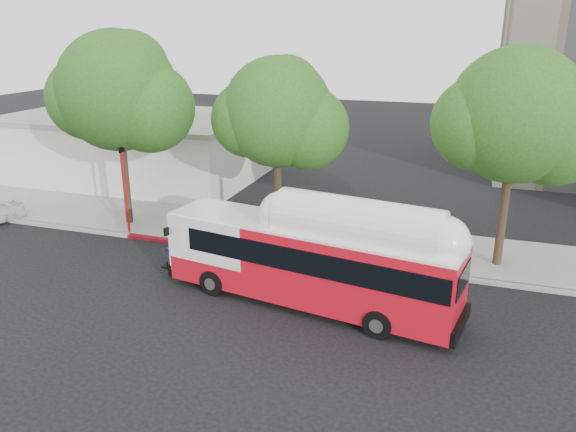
{
  "coord_description": "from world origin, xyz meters",
  "views": [
    {
      "loc": [
        7.45,
        -18.0,
        9.82
      ],
      "look_at": [
        0.5,
        3.0,
        2.29
      ],
      "focal_mm": 35.0,
      "sensor_mm": 36.0,
      "label": 1
    }
  ],
  "objects": [
    {
      "name": "low_commercial_bldg",
      "position": [
        -14.0,
        14.0,
        2.15
      ],
      "size": [
        16.2,
        10.2,
        4.25
      ],
      "color": "silver",
      "rests_on": "ground"
    },
    {
      "name": "curb_strip",
      "position": [
        0.0,
        3.9,
        0.07
      ],
      "size": [
        60.0,
        0.3,
        0.15
      ],
      "primitive_type": "cube",
      "color": "gray",
      "rests_on": "ground"
    },
    {
      "name": "sidewalk",
      "position": [
        0.0,
        6.5,
        0.07
      ],
      "size": [
        60.0,
        5.0,
        0.15
      ],
      "primitive_type": "cube",
      "color": "gray",
      "rests_on": "ground"
    },
    {
      "name": "red_curb_segment",
      "position": [
        -3.0,
        3.9,
        0.08
      ],
      "size": [
        10.0,
        0.32,
        0.16
      ],
      "primitive_type": "cube",
      "color": "maroon",
      "rests_on": "ground"
    },
    {
      "name": "street_tree_right",
      "position": [
        9.44,
        5.86,
        6.26
      ],
      "size": [
        6.21,
        5.4,
        9.18
      ],
      "color": "#2D2116",
      "rests_on": "ground"
    },
    {
      "name": "transit_bus",
      "position": [
        2.35,
        0.03,
        1.63
      ],
      "size": [
        11.96,
        4.23,
        3.48
      ],
      "rotation": [
        0.0,
        0.0,
        -0.17
      ],
      "color": "red",
      "rests_on": "ground"
    },
    {
      "name": "street_tree_left",
      "position": [
        -8.53,
        5.56,
        6.6
      ],
      "size": [
        6.67,
        5.8,
        9.74
      ],
      "color": "#2D2116",
      "rests_on": "ground"
    },
    {
      "name": "street_tree_mid",
      "position": [
        -0.59,
        6.06,
        5.91
      ],
      "size": [
        5.75,
        5.0,
        8.62
      ],
      "color": "#2D2116",
      "rests_on": "ground"
    },
    {
      "name": "signal_pole",
      "position": [
        -8.16,
        4.19,
        2.26
      ],
      "size": [
        0.13,
        0.42,
        4.41
      ],
      "color": "red",
      "rests_on": "ground"
    },
    {
      "name": "ground",
      "position": [
        0.0,
        0.0,
        0.0
      ],
      "size": [
        120.0,
        120.0,
        0.0
      ],
      "primitive_type": "plane",
      "color": "black",
      "rests_on": "ground"
    }
  ]
}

